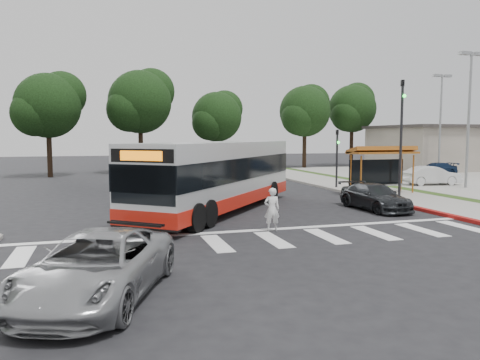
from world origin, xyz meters
name	(u,v)px	position (x,y,z in m)	size (l,w,h in m)	color
ground	(234,216)	(0.00, 0.00, 0.00)	(140.00, 140.00, 0.00)	black
sidewalk_east	(358,188)	(11.00, 8.00, 0.06)	(4.00, 40.00, 0.12)	gray
curb_east	(332,189)	(9.00, 8.00, 0.07)	(0.30, 40.00, 0.15)	#9E9991
curb_east_red	(434,212)	(9.00, -2.00, 0.08)	(0.32, 6.00, 0.15)	maroon
parking_lot	(480,181)	(23.00, 10.00, 0.05)	(18.00, 36.00, 0.10)	gray
commercial_building	(447,149)	(30.00, 22.00, 2.20)	(14.00, 10.00, 4.40)	#A5988A
building_roof_cap	(448,127)	(30.00, 22.00, 4.55)	(14.60, 10.60, 0.30)	#383330
crosswalk_ladder	(273,240)	(0.00, -5.00, 0.01)	(18.00, 2.60, 0.01)	silver
bus_shelter	(381,156)	(10.80, 5.10, 2.35)	(4.20, 1.60, 2.86)	#A85B1C
traffic_signal_ne_tall	(401,130)	(9.60, 1.49, 3.88)	(0.18, 0.37, 6.50)	black
traffic_signal_ne_short	(337,152)	(9.60, 8.49, 2.48)	(0.18, 0.37, 4.00)	black
lot_light_front	(469,101)	(18.00, 6.00, 5.91)	(1.90, 0.35, 9.01)	gray
lot_light_mid	(441,110)	(24.00, 16.00, 5.91)	(1.90, 0.35, 9.01)	gray
tree_ne_a	(305,111)	(16.08, 28.06, 6.39)	(6.16, 5.74, 9.30)	black
tree_ne_b	(352,108)	(23.08, 30.06, 6.92)	(6.16, 5.74, 10.02)	black
tree_north_a	(141,101)	(-1.92, 26.07, 6.92)	(6.60, 6.15, 10.17)	black
tree_north_b	(217,116)	(6.07, 28.06, 5.66)	(5.72, 5.33, 8.43)	black
tree_north_c	(49,105)	(-9.92, 24.06, 6.29)	(6.16, 5.74, 9.30)	black
transit_bus	(219,177)	(-0.31, 1.54, 1.64)	(2.76, 12.72, 3.29)	#B5B8BA
pedestrian	(272,209)	(0.48, -3.55, 0.82)	(0.60, 0.39, 1.64)	white
dark_sedan	(375,197)	(7.04, -0.18, 0.63)	(1.78, 4.37, 1.27)	black
silver_suv_south	(97,266)	(-5.76, -9.41, 0.72)	(2.40, 5.20, 1.45)	#95979A
parked_car_1	(431,175)	(16.98, 8.18, 0.77)	(1.41, 4.04, 1.33)	silver
parked_car_3	(435,169)	(22.42, 14.52, 0.68)	(1.61, 3.97, 1.15)	#11223E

